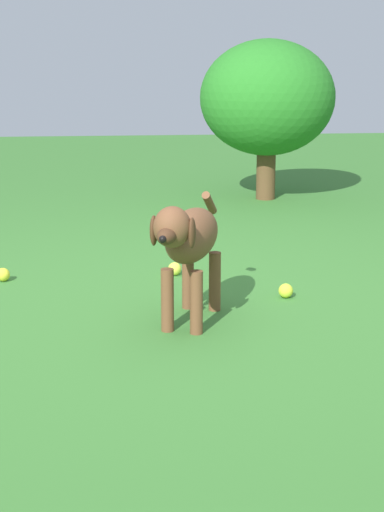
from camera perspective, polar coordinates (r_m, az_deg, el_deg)
The scene contains 6 objects.
ground at distance 3.69m, azimuth -0.58°, elevation -3.50°, with size 14.00×14.00×0.00m, color #38722D.
dog at distance 3.39m, azimuth -0.20°, elevation 1.10°, with size 0.36×0.76×0.54m.
tennis_ball_0 at distance 4.19m, azimuth -1.12°, elevation -0.87°, with size 0.07×0.07×0.07m, color #D2DC41.
tennis_ball_1 at distance 4.18m, azimuth -12.67°, elevation -1.24°, with size 0.07×0.07×0.07m, color yellow.
tennis_ball_2 at distance 3.84m, azimuth 6.36°, elevation -2.35°, with size 0.07×0.07×0.07m, color #CAE033.
shrub_near at distance 6.18m, azimuth 5.13°, elevation 10.58°, with size 0.98×0.88×1.15m.
Camera 1 is at (-0.29, -3.50, 1.13)m, focal length 59.13 mm.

